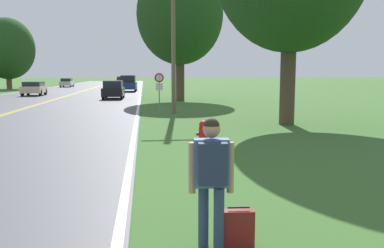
# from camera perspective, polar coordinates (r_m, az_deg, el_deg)

# --- Properties ---
(hitchhiker_person) EXTENTS (0.58, 0.43, 1.72)m
(hitchhiker_person) POSITION_cam_1_polar(r_m,az_deg,el_deg) (5.20, 2.77, -6.53)
(hitchhiker_person) COLOR navy
(hitchhiker_person) RESTS_ON ground
(suitcase) EXTENTS (0.42, 0.18, 0.56)m
(suitcase) POSITION_cam_1_polar(r_m,az_deg,el_deg) (5.53, 6.52, -14.42)
(suitcase) COLOR maroon
(suitcase) RESTS_ON ground
(fire_hydrant) EXTENTS (0.45, 0.29, 0.80)m
(fire_hydrant) POSITION_cam_1_polar(r_m,az_deg,el_deg) (12.87, 1.60, -1.24)
(fire_hydrant) COLOR red
(fire_hydrant) RESTS_ON ground
(traffic_sign) EXTENTS (0.60, 0.10, 2.30)m
(traffic_sign) POSITION_cam_1_polar(r_m,az_deg,el_deg) (25.44, -4.63, 5.88)
(traffic_sign) COLOR gray
(traffic_sign) RESTS_ON ground
(utility_pole_midground) EXTENTS (1.80, 0.24, 8.97)m
(utility_pole_midground) POSITION_cam_1_polar(r_m,az_deg,el_deg) (23.15, -2.64, 13.00)
(utility_pole_midground) COLOR brown
(utility_pole_midground) RESTS_ON ground
(tree_left_verge) EXTENTS (7.56, 7.56, 10.10)m
(tree_left_verge) POSITION_cam_1_polar(r_m,az_deg,el_deg) (64.45, -24.49, 9.60)
(tree_left_verge) COLOR brown
(tree_left_verge) RESTS_ON ground
(tree_right_cluster) EXTENTS (7.07, 7.07, 11.10)m
(tree_right_cluster) POSITION_cam_1_polar(r_m,az_deg,el_deg) (34.37, -1.71, 15.06)
(tree_right_cluster) COLOR #473828
(tree_right_cluster) RESTS_ON ground
(car_black_van_mid_near) EXTENTS (1.80, 4.10, 1.61)m
(car_black_van_mid_near) POSITION_cam_1_polar(r_m,az_deg,el_deg) (36.90, -10.97, 4.80)
(car_black_van_mid_near) COLOR black
(car_black_van_mid_near) RESTS_ON ground
(car_champagne_hatchback_mid_far) EXTENTS (1.96, 3.52, 1.41)m
(car_champagne_hatchback_mid_far) POSITION_cam_1_polar(r_m,az_deg,el_deg) (44.25, -21.30, 4.72)
(car_champagne_hatchback_mid_far) COLOR black
(car_champagne_hatchback_mid_far) RESTS_ON ground
(car_dark_blue_suv_receding) EXTENTS (2.06, 4.85, 2.01)m
(car_dark_blue_suv_receding) POSITION_cam_1_polar(r_m,az_deg,el_deg) (51.16, -8.90, 5.69)
(car_dark_blue_suv_receding) COLOR black
(car_dark_blue_suv_receding) RESTS_ON ground
(car_silver_sedan_distant) EXTENTS (1.95, 4.81, 1.43)m
(car_silver_sedan_distant) POSITION_cam_1_polar(r_m,az_deg,el_deg) (70.71, -17.15, 5.60)
(car_silver_sedan_distant) COLOR black
(car_silver_sedan_distant) RESTS_ON ground
(car_red_hatchback_horizon) EXTENTS (1.94, 4.23, 1.56)m
(car_red_hatchback_horizon) POSITION_cam_1_polar(r_m,az_deg,el_deg) (86.39, -9.87, 6.09)
(car_red_hatchback_horizon) COLOR black
(car_red_hatchback_horizon) RESTS_ON ground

